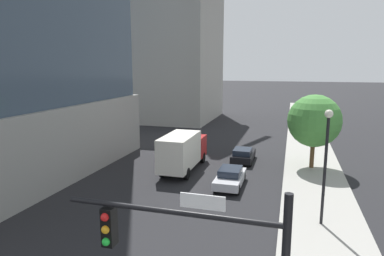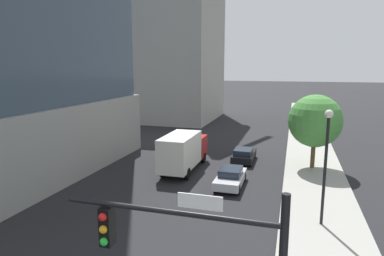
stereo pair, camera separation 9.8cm
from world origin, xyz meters
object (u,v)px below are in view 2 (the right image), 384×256
(construction_building, at_px, (173,37))
(street_lamp, at_px, (326,152))
(car_black, at_px, (244,155))
(box_truck, at_px, (183,150))
(street_tree, at_px, (315,121))
(car_silver, at_px, (231,177))

(construction_building, xyz_separation_m, street_lamp, (21.20, -34.73, -9.13))
(car_black, relative_size, box_truck, 0.58)
(construction_building, relative_size, street_lamp, 5.23)
(street_tree, bearing_deg, car_silver, -133.79)
(street_lamp, relative_size, street_tree, 1.01)
(street_lamp, relative_size, box_truck, 0.89)
(box_truck, bearing_deg, car_black, 42.74)
(street_tree, bearing_deg, construction_building, 131.78)
(street_lamp, bearing_deg, car_black, 117.15)
(construction_building, xyz_separation_m, car_silver, (15.25, -29.92, -12.68))
(car_silver, xyz_separation_m, box_truck, (-4.51, 2.61, 1.07))
(street_tree, distance_m, box_truck, 11.31)
(street_lamp, distance_m, car_black, 13.51)
(car_silver, bearing_deg, car_black, 90.00)
(construction_building, xyz_separation_m, car_black, (15.25, -23.14, -12.71))
(street_tree, bearing_deg, street_lamp, -89.99)
(car_black, height_order, car_silver, car_silver)
(car_silver, distance_m, box_truck, 5.32)
(street_lamp, bearing_deg, car_silver, 141.01)
(construction_building, relative_size, car_silver, 7.81)
(car_silver, bearing_deg, street_lamp, -38.99)
(car_silver, bearing_deg, street_tree, 46.21)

